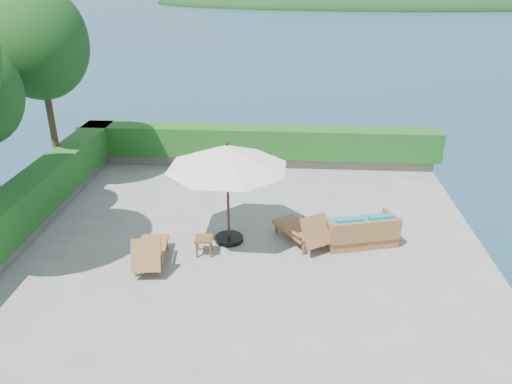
# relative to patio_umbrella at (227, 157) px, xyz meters

# --- Properties ---
(ground) EXTENTS (12.00, 12.00, 0.00)m
(ground) POSITION_rel_patio_umbrella_xyz_m (0.34, -0.19, -2.25)
(ground) COLOR gray
(ground) RESTS_ON ground
(foundation) EXTENTS (12.00, 12.00, 3.00)m
(foundation) POSITION_rel_patio_umbrella_xyz_m (0.34, -0.19, -3.80)
(foundation) COLOR #524C41
(foundation) RESTS_ON ocean
(ocean) EXTENTS (600.00, 600.00, 0.00)m
(ocean) POSITION_rel_patio_umbrella_xyz_m (0.34, -0.19, -5.25)
(ocean) COLOR #152A42
(ocean) RESTS_ON ground
(offshore_island) EXTENTS (126.00, 57.60, 12.60)m
(offshore_island) POSITION_rel_patio_umbrella_xyz_m (25.34, 139.81, -5.25)
(offshore_island) COLOR black
(offshore_island) RESTS_ON ocean
(planter_wall_far) EXTENTS (12.00, 0.60, 0.36)m
(planter_wall_far) POSITION_rel_patio_umbrella_xyz_m (0.34, 5.41, -2.07)
(planter_wall_far) COLOR gray
(planter_wall_far) RESTS_ON ground
(planter_wall_left) EXTENTS (0.60, 12.00, 0.36)m
(planter_wall_left) POSITION_rel_patio_umbrella_xyz_m (-5.26, -0.19, -2.07)
(planter_wall_left) COLOR gray
(planter_wall_left) RESTS_ON ground
(hedge_far) EXTENTS (12.40, 0.90, 1.00)m
(hedge_far) POSITION_rel_patio_umbrella_xyz_m (0.34, 5.41, -1.40)
(hedge_far) COLOR #174012
(hedge_far) RESTS_ON planter_wall_far
(hedge_left) EXTENTS (0.90, 12.40, 1.00)m
(hedge_left) POSITION_rel_patio_umbrella_xyz_m (-5.26, -0.19, -1.40)
(hedge_left) COLOR #174012
(hedge_left) RESTS_ON planter_wall_left
(tree_far) EXTENTS (2.80, 2.80, 6.03)m
(tree_far) POSITION_rel_patio_umbrella_xyz_m (-5.66, 3.01, 2.15)
(tree_far) COLOR #462F1B
(tree_far) RESTS_ON ground
(patio_umbrella) EXTENTS (3.93, 3.93, 2.66)m
(patio_umbrella) POSITION_rel_patio_umbrella_xyz_m (0.00, 0.00, 0.00)
(patio_umbrella) COLOR black
(patio_umbrella) RESTS_ON ground
(lounge_left) EXTENTS (0.82, 1.64, 0.91)m
(lounge_left) POSITION_rel_patio_umbrella_xyz_m (-1.67, -1.27, -1.87)
(lounge_left) COLOR brown
(lounge_left) RESTS_ON ground
(lounge_right) EXTENTS (1.49, 1.75, 0.96)m
(lounge_right) POSITION_rel_patio_umbrella_xyz_m (1.85, -0.01, -1.85)
(lounge_right) COLOR brown
(lounge_right) RESTS_ON ground
(side_table) EXTENTS (0.45, 0.45, 0.45)m
(side_table) POSITION_rel_patio_umbrella_xyz_m (-0.52, -0.68, -1.88)
(side_table) COLOR brown
(side_table) RESTS_ON ground
(wicker_loveseat) EXTENTS (1.94, 1.33, 0.87)m
(wicker_loveseat) POSITION_rel_patio_umbrella_xyz_m (3.29, 0.09, -1.91)
(wicker_loveseat) COLOR brown
(wicker_loveseat) RESTS_ON ground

